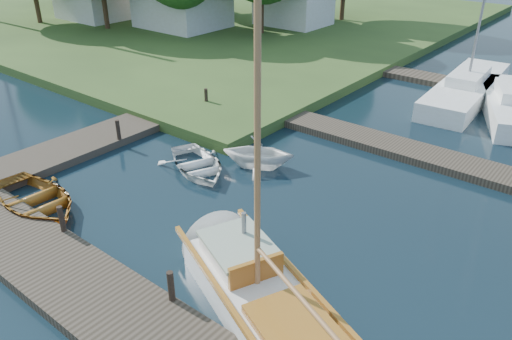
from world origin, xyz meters
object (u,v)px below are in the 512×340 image
Objects in this scene: sailboat at (265,303)px; tender_a at (197,162)px; marina_boat_2 at (512,103)px; tender_b at (258,150)px; marina_boat_1 at (466,88)px; mooring_post_1 at (62,219)px; mooring_post_4 at (118,130)px; dinghy at (34,197)px; mooring_post_2 at (171,286)px; mooring_post_5 at (206,97)px.

sailboat is 7.63m from tender_a.
marina_boat_2 is at bearing -4.65° from tender_a.
sailboat is 3.79× the size of tender_b.
tender_b is 12.84m from marina_boat_1.
mooring_post_1 is 0.06× the size of marina_boat_2.
tender_b is at bearing 20.52° from mooring_post_4.
dinghy is 20.31m from marina_boat_1.
mooring_post_4 is at bearing 144.60° from marina_boat_1.
mooring_post_2 is 0.08× the size of sailboat.
tender_b is (-3.05, 7.04, -0.02)m from mooring_post_2.
mooring_post_5 is 0.31× the size of tender_b.
mooring_post_4 is at bearing -90.00° from mooring_post_5.
mooring_post_2 is at bearing -30.47° from mooring_post_4.
marina_boat_2 is at bearing 68.42° from mooring_post_1.
mooring_post_5 is 12.92m from marina_boat_1.
tender_b is (1.45, 7.04, -0.02)m from mooring_post_1.
marina_boat_2 reaches higher than dinghy.
dinghy is at bearing -79.68° from mooring_post_5.
sailboat is at bearing -167.84° from tender_b.
marina_boat_2 is at bearing 81.48° from mooring_post_2.
sailboat is 2.49× the size of dinghy.
mooring_post_2 is at bearing 0.00° from mooring_post_1.
tender_b reaches higher than mooring_post_4.
dinghy is 20.29m from marina_boat_2.
tender_b is at bearing 153.58° from sailboat.
mooring_post_1 and mooring_post_5 have the same top height.
mooring_post_2 is 9.86m from mooring_post_4.
marina_boat_1 is at bearing 5.56° from tender_a.
marina_boat_1 is at bearing -42.91° from tender_b.
mooring_post_1 is 19.70m from marina_boat_2.
tender_a is (2.18, 5.03, -0.06)m from dinghy.
tender_a is at bearing 156.78° from marina_boat_1.
marina_boat_2 reaches higher than sailboat.
mooring_post_2 is 6.77m from dinghy.
sailboat reaches higher than tender_a.
mooring_post_5 is at bearing 111.80° from mooring_post_1.
marina_boat_2 is (9.50, 17.93, 0.18)m from dinghy.
tender_b is at bearing -25.89° from dinghy.
mooring_post_5 is 0.08× the size of sailboat.
tender_a is 1.28× the size of tender_b.
tender_a is at bearing 127.72° from marina_boat_2.
mooring_post_1 is 0.24× the size of tender_a.
mooring_post_2 is 0.24× the size of tender_a.
dinghy is 1.52× the size of tender_b.
tender_b is at bearing -28.47° from mooring_post_5.
tender_b reaches higher than dinghy.
mooring_post_1 is at bearing 180.00° from mooring_post_2.
marina_boat_1 reaches higher than dinghy.
mooring_post_2 is 7.67m from tender_b.
mooring_post_2 and mooring_post_5 have the same top height.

